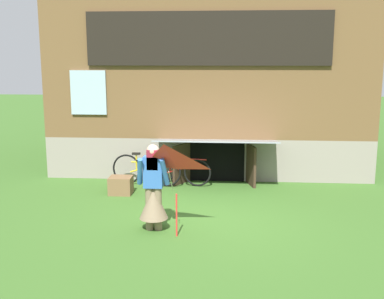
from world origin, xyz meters
The scene contains 7 objects.
ground_plane centered at (0.00, 0.00, 0.00)m, with size 60.00×60.00×0.00m, color #386023.
log_house centered at (0.00, 5.54, 2.46)m, with size 8.35×6.20×4.92m.
person centered at (-0.81, -0.56, 0.67)m, with size 0.61×0.52×1.58m.
kite centered at (-0.54, -1.09, 1.28)m, with size 1.03×1.03×1.58m.
bicycle_red centered at (-0.67, 2.52, 0.35)m, with size 1.58×0.27×0.73m.
bicycle_yellow centered at (-1.47, 2.46, 0.39)m, with size 1.75×0.35×0.80m.
wooden_crate centered at (-1.93, 1.67, 0.20)m, with size 0.52×0.44×0.40m, color brown.
Camera 1 is at (0.51, -8.70, 3.10)m, focal length 44.35 mm.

